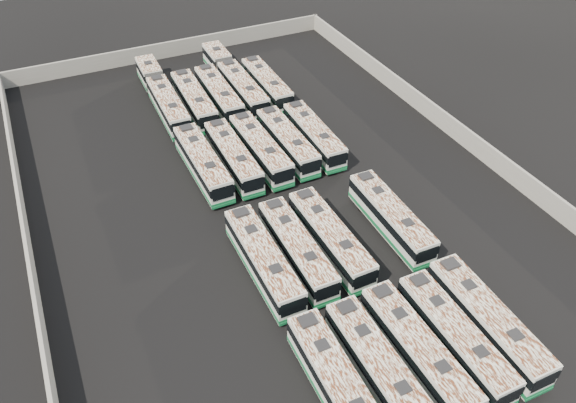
{
  "coord_description": "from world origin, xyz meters",
  "views": [
    {
      "loc": [
        -16.95,
        -37.16,
        34.37
      ],
      "look_at": [
        0.0,
        -1.31,
        1.6
      ],
      "focal_mm": 35.0,
      "sensor_mm": 36.0,
      "label": 1
    }
  ],
  "objects_px": {
    "bus_midfront_center": "(330,238)",
    "bus_back_right": "(234,79)",
    "bus_midfront_far_left": "(263,260)",
    "bus_back_far_left": "(162,94)",
    "bus_front_far_left": "(338,386)",
    "bus_midback_far_left": "(203,163)",
    "bus_midfront_left": "(297,249)",
    "bus_midback_far_right": "(314,135)",
    "bus_midfront_far_right": "(391,217)",
    "bus_midback_left": "(233,157)",
    "bus_front_far_right": "(487,321)",
    "bus_front_right": "(454,337)",
    "bus_midback_right": "(287,142)",
    "bus_back_center": "(219,95)",
    "bus_back_left": "(194,101)",
    "bus_front_left": "(380,370)",
    "bus_front_center": "(417,351)",
    "bus_midback_center": "(260,149)",
    "bus_back_far_right": "(267,84)"
  },
  "relations": [
    {
      "from": "bus_midfront_center",
      "to": "bus_back_right",
      "type": "distance_m",
      "value": 30.72
    },
    {
      "from": "bus_midfront_far_left",
      "to": "bus_back_far_left",
      "type": "height_order",
      "value": "bus_midfront_far_left"
    },
    {
      "from": "bus_front_far_left",
      "to": "bus_back_far_left",
      "type": "xyz_separation_m",
      "value": [
        0.13,
        43.18,
        0.0
      ]
    },
    {
      "from": "bus_midback_far_left",
      "to": "bus_back_far_left",
      "type": "distance_m",
      "value": 15.56
    },
    {
      "from": "bus_midfront_left",
      "to": "bus_back_right",
      "type": "relative_size",
      "value": 0.62
    },
    {
      "from": "bus_midback_far_right",
      "to": "bus_back_far_left",
      "type": "xyz_separation_m",
      "value": [
        -12.3,
        15.66,
        0.03
      ]
    },
    {
      "from": "bus_midfront_far_right",
      "to": "bus_midback_left",
      "type": "distance_m",
      "value": 17.4
    },
    {
      "from": "bus_front_far_right",
      "to": "bus_midback_far_left",
      "type": "distance_m",
      "value": 30.3
    },
    {
      "from": "bus_front_far_left",
      "to": "bus_midfront_center",
      "type": "relative_size",
      "value": 0.99
    },
    {
      "from": "bus_midfront_far_left",
      "to": "bus_midfront_far_right",
      "type": "distance_m",
      "value": 12.37
    },
    {
      "from": "bus_front_right",
      "to": "bus_midback_right",
      "type": "relative_size",
      "value": 1.0
    },
    {
      "from": "bus_front_right",
      "to": "bus_front_far_right",
      "type": "bearing_deg",
      "value": 2.12
    },
    {
      "from": "bus_front_right",
      "to": "bus_midfront_left",
      "type": "bearing_deg",
      "value": 116.25
    },
    {
      "from": "bus_front_right",
      "to": "bus_midback_far_right",
      "type": "distance_m",
      "value": 27.8
    },
    {
      "from": "bus_back_center",
      "to": "bus_back_left",
      "type": "bearing_deg",
      "value": -178.22
    },
    {
      "from": "bus_midfront_far_left",
      "to": "bus_back_right",
      "type": "height_order",
      "value": "bus_back_right"
    },
    {
      "from": "bus_front_left",
      "to": "bus_back_right",
      "type": "bearing_deg",
      "value": 81.95
    },
    {
      "from": "bus_midfront_center",
      "to": "bus_midfront_far_right",
      "type": "xyz_separation_m",
      "value": [
        6.16,
        0.1,
        -0.03
      ]
    },
    {
      "from": "bus_midfront_center",
      "to": "bus_midback_right",
      "type": "xyz_separation_m",
      "value": [
        3.03,
        14.98,
        -0.03
      ]
    },
    {
      "from": "bus_midfront_left",
      "to": "bus_back_far_left",
      "type": "bearing_deg",
      "value": 96.22
    },
    {
      "from": "bus_front_far_right",
      "to": "bus_midback_right",
      "type": "height_order",
      "value": "bus_front_far_right"
    },
    {
      "from": "bus_front_right",
      "to": "bus_midfront_far_left",
      "type": "xyz_separation_m",
      "value": [
        -9.29,
        12.73,
        0.05
      ]
    },
    {
      "from": "bus_front_center",
      "to": "bus_back_right",
      "type": "xyz_separation_m",
      "value": [
        3.03,
        43.16,
        0.03
      ]
    },
    {
      "from": "bus_midfront_left",
      "to": "bus_back_center",
      "type": "height_order",
      "value": "bus_back_center"
    },
    {
      "from": "bus_midfront_left",
      "to": "bus_back_left",
      "type": "distance_m",
      "value": 27.39
    },
    {
      "from": "bus_midfront_far_right",
      "to": "bus_midback_center",
      "type": "distance_m",
      "value": 16.04
    },
    {
      "from": "bus_midback_left",
      "to": "bus_midback_center",
      "type": "height_order",
      "value": "bus_midback_center"
    },
    {
      "from": "bus_midback_left",
      "to": "bus_back_far_left",
      "type": "height_order",
      "value": "bus_back_far_left"
    },
    {
      "from": "bus_back_left",
      "to": "bus_back_center",
      "type": "xyz_separation_m",
      "value": [
        3.09,
        0.04,
        0.01
      ]
    },
    {
      "from": "bus_midback_left",
      "to": "bus_midback_right",
      "type": "distance_m",
      "value": 6.17
    },
    {
      "from": "bus_front_left",
      "to": "bus_back_far_right",
      "type": "height_order",
      "value": "bus_front_left"
    },
    {
      "from": "bus_front_center",
      "to": "bus_midback_right",
      "type": "distance_m",
      "value": 27.74
    },
    {
      "from": "bus_midback_far_left",
      "to": "bus_back_far_right",
      "type": "height_order",
      "value": "bus_midback_far_left"
    },
    {
      "from": "bus_back_left",
      "to": "bus_midfront_center",
      "type": "bearing_deg",
      "value": -82.03
    },
    {
      "from": "bus_front_center",
      "to": "bus_back_far_left",
      "type": "bearing_deg",
      "value": 97.48
    },
    {
      "from": "bus_front_far_right",
      "to": "bus_back_left",
      "type": "xyz_separation_m",
      "value": [
        -9.25,
        40.1,
        -0.01
      ]
    },
    {
      "from": "bus_midfront_far_right",
      "to": "bus_midback_far_left",
      "type": "xyz_separation_m",
      "value": [
        -12.47,
        14.9,
        0.06
      ]
    },
    {
      "from": "bus_midfront_left",
      "to": "bus_back_left",
      "type": "relative_size",
      "value": 0.97
    },
    {
      "from": "bus_midback_far_left",
      "to": "bus_back_left",
      "type": "height_order",
      "value": "bus_midback_far_left"
    },
    {
      "from": "bus_midback_center",
      "to": "bus_back_far_left",
      "type": "relative_size",
      "value": 0.65
    },
    {
      "from": "bus_front_far_right",
      "to": "bus_back_right",
      "type": "distance_m",
      "value": 43.32
    },
    {
      "from": "bus_front_center",
      "to": "bus_front_left",
      "type": "bearing_deg",
      "value": -177.76
    },
    {
      "from": "bus_midfront_left",
      "to": "bus_midback_far_right",
      "type": "bearing_deg",
      "value": 58.56
    },
    {
      "from": "bus_midfront_center",
      "to": "bus_midback_center",
      "type": "relative_size",
      "value": 0.99
    },
    {
      "from": "bus_front_far_left",
      "to": "bus_midback_left",
      "type": "bearing_deg",
      "value": 84.26
    },
    {
      "from": "bus_midfront_far_left",
      "to": "bus_midback_far_left",
      "type": "bearing_deg",
      "value": 90.47
    },
    {
      "from": "bus_front_right",
      "to": "bus_back_far_right",
      "type": "relative_size",
      "value": 1.0
    },
    {
      "from": "bus_front_right",
      "to": "bus_midback_center",
      "type": "distance_m",
      "value": 27.78
    },
    {
      "from": "bus_midback_right",
      "to": "bus_back_left",
      "type": "distance_m",
      "value": 13.92
    },
    {
      "from": "bus_back_far_right",
      "to": "bus_front_left",
      "type": "bearing_deg",
      "value": -102.28
    }
  ]
}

